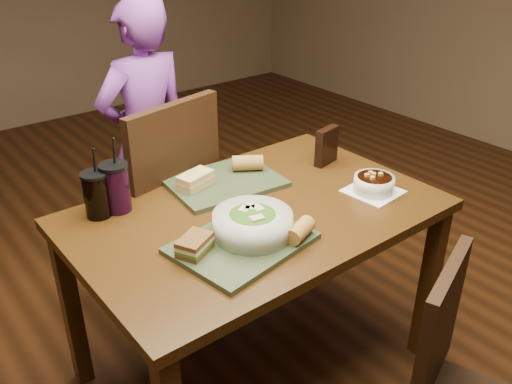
% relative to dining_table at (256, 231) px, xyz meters
% --- Properties ---
extents(ground, '(6.00, 6.00, 0.00)m').
position_rel_dining_table_xyz_m(ground, '(0.00, 0.00, -0.66)').
color(ground, '#381C0B').
rests_on(ground, ground).
extents(dining_table, '(1.30, 0.85, 0.75)m').
position_rel_dining_table_xyz_m(dining_table, '(0.00, 0.00, 0.00)').
color(dining_table, '#3F250C').
rests_on(dining_table, ground).
extents(chair_far, '(0.54, 0.55, 1.05)m').
position_rel_dining_table_xyz_m(chair_far, '(-0.08, 0.52, -0.07)').
color(chair_far, black).
rests_on(chair_far, ground).
extents(diner, '(0.53, 0.37, 1.38)m').
position_rel_dining_table_xyz_m(diner, '(0.08, 0.99, 0.03)').
color(diner, '#7A3695').
rests_on(diner, ground).
extents(tray_near, '(0.47, 0.38, 0.02)m').
position_rel_dining_table_xyz_m(tray_near, '(-0.18, -0.16, 0.10)').
color(tray_near, '#323E26').
rests_on(tray_near, dining_table).
extents(tray_far, '(0.45, 0.36, 0.02)m').
position_rel_dining_table_xyz_m(tray_far, '(0.03, 0.24, 0.10)').
color(tray_far, '#323E26').
rests_on(tray_far, dining_table).
extents(salad_bowl, '(0.26, 0.26, 0.09)m').
position_rel_dining_table_xyz_m(salad_bowl, '(-0.13, -0.15, 0.15)').
color(salad_bowl, silver).
rests_on(salad_bowl, tray_near).
extents(soup_bowl, '(0.20, 0.20, 0.08)m').
position_rel_dining_table_xyz_m(soup_bowl, '(0.43, -0.17, 0.13)').
color(soup_bowl, white).
rests_on(soup_bowl, dining_table).
extents(sandwich_near, '(0.14, 0.12, 0.05)m').
position_rel_dining_table_xyz_m(sandwich_near, '(-0.33, -0.12, 0.14)').
color(sandwich_near, '#593819').
rests_on(sandwich_near, tray_near).
extents(sandwich_far, '(0.15, 0.11, 0.06)m').
position_rel_dining_table_xyz_m(sandwich_far, '(-0.09, 0.26, 0.14)').
color(sandwich_far, tan).
rests_on(sandwich_far, tray_far).
extents(baguette_near, '(0.12, 0.09, 0.06)m').
position_rel_dining_table_xyz_m(baguette_near, '(-0.03, -0.26, 0.14)').
color(baguette_near, '#AD7533').
rests_on(baguette_near, tray_near).
extents(baguette_far, '(0.14, 0.12, 0.06)m').
position_rel_dining_table_xyz_m(baguette_far, '(0.16, 0.25, 0.14)').
color(baguette_far, '#AD7533').
rests_on(baguette_far, tray_far).
extents(cup_cola, '(0.09, 0.09, 0.26)m').
position_rel_dining_table_xyz_m(cup_cola, '(-0.46, 0.31, 0.17)').
color(cup_cola, black).
rests_on(cup_cola, dining_table).
extents(cup_berry, '(0.10, 0.10, 0.28)m').
position_rel_dining_table_xyz_m(cup_berry, '(-0.39, 0.30, 0.18)').
color(cup_berry, black).
rests_on(cup_berry, dining_table).
extents(chip_bag, '(0.13, 0.06, 0.16)m').
position_rel_dining_table_xyz_m(chip_bag, '(0.48, 0.13, 0.17)').
color(chip_bag, black).
rests_on(chip_bag, dining_table).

